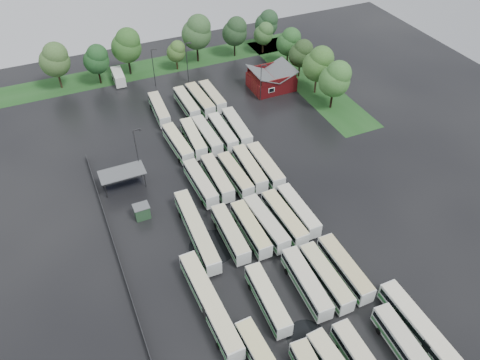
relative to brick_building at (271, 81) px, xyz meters
name	(u,v)px	position (x,y,z in m)	size (l,w,h in m)	color
ground	(258,238)	(-24.00, -42.77, -1.87)	(160.00, 160.00, 0.00)	black
brick_building	(271,81)	(0.00, 0.00, 0.00)	(10.07, 8.60, 5.39)	maroon
wash_shed	(122,173)	(-41.20, -20.74, 1.12)	(8.20, 4.20, 3.58)	#2D2D30
utility_hut	(142,211)	(-40.20, -30.17, -0.55)	(2.70, 2.20, 2.62)	#234528
grass_strip_north	(158,66)	(-22.00, 22.03, -1.86)	(80.00, 10.00, 0.01)	#194417
grass_strip_east	(306,80)	(10.00, 0.03, -1.86)	(10.00, 50.00, 0.01)	#194417
west_fence	(114,244)	(-46.20, -34.77, -1.27)	(0.10, 50.00, 1.20)	#2D2D30
bus_r0c4	(405,346)	(-15.42, -68.88, -0.09)	(2.95, 11.66, 3.22)	silver
bus_r1c0	(268,299)	(-28.53, -55.10, -0.12)	(2.85, 11.49, 3.18)	silver
bus_r1c2	(306,283)	(-22.13, -54.91, -0.04)	(3.06, 12.02, 3.32)	silver
bus_r1c3	(326,277)	(-18.97, -55.18, -0.06)	(2.57, 11.84, 3.29)	silver
bus_r1c4	(345,268)	(-15.49, -54.97, -0.04)	(2.58, 11.92, 3.32)	silver
bus_r2c0	(230,233)	(-28.48, -41.39, -0.08)	(2.75, 11.70, 3.24)	silver
bus_r2c1	(251,229)	(-25.00, -41.79, -0.12)	(2.48, 11.44, 3.18)	silver
bus_r2c2	(266,223)	(-22.18, -41.74, -0.05)	(3.12, 11.99, 3.31)	silver
bus_r2c3	(284,218)	(-18.84, -41.91, -0.04)	(2.85, 11.99, 3.32)	silver
bus_r2c4	(298,210)	(-15.80, -41.23, -0.11)	(2.52, 11.48, 3.19)	silver
bus_r3c0	(201,183)	(-28.57, -27.81, -0.10)	(2.78, 11.57, 3.20)	silver
bus_r3c1	(217,178)	(-25.25, -27.66, -0.09)	(2.66, 11.65, 3.23)	silver
bus_r3c2	(235,175)	(-21.89, -28.30, -0.12)	(2.73, 11.44, 3.17)	silver
bus_r3c3	(249,168)	(-18.66, -27.69, -0.06)	(2.94, 11.90, 3.29)	silver
bus_r3c4	(265,166)	(-15.68, -28.32, -0.02)	(2.73, 12.08, 3.35)	silver
bus_r4c0	(178,143)	(-28.57, -14.64, -0.08)	(3.03, 11.74, 3.24)	silver
bus_r4c1	(193,138)	(-25.06, -14.19, -0.10)	(3.01, 11.63, 3.21)	silver
bus_r4c2	(207,135)	(-22.19, -14.39, -0.09)	(2.63, 11.65, 3.23)	silver
bus_r4c3	(223,132)	(-18.79, -14.67, -0.11)	(2.56, 11.49, 3.19)	silver
bus_r4c4	(237,127)	(-15.50, -14.46, -0.02)	(3.13, 12.16, 3.35)	silver
bus_r5c0	(159,109)	(-28.33, -0.91, -0.10)	(3.03, 11.63, 3.21)	silver
bus_r5c2	(187,103)	(-21.95, -0.98, -0.10)	(2.59, 11.54, 3.21)	silver
bus_r5c3	(200,100)	(-18.72, -1.00, -0.02)	(3.02, 12.17, 3.36)	silver
bus_r5c4	(212,96)	(-15.55, -0.57, -0.12)	(2.59, 11.44, 3.17)	silver
artic_bus_west_b	(197,230)	(-33.24, -38.54, -0.07)	(3.05, 17.57, 3.25)	silver
artic_bus_west_c	(210,304)	(-36.35, -52.54, -0.02)	(3.03, 17.97, 3.32)	silver
artic_bus_east	(428,339)	(-11.98, -69.35, -0.02)	(2.61, 17.94, 3.33)	silver
minibus	(118,77)	(-33.24, 17.78, -0.26)	(2.74, 6.71, 2.89)	silver
tree_north_0	(55,59)	(-46.49, 20.84, 5.68)	(7.08, 7.08, 11.73)	#362A1B
tree_north_1	(97,59)	(-37.31, 19.10, 4.70)	(6.16, 6.16, 10.20)	black
tree_north_2	(127,45)	(-29.39, 20.73, 5.99)	(7.38, 7.38, 12.22)	black
tree_north_3	(177,51)	(-17.69, 18.38, 3.16)	(4.73, 4.72, 7.82)	#392817
tree_north_4	(197,32)	(-11.22, 20.34, 6.31)	(7.67, 7.67, 12.71)	black
tree_north_5	(235,31)	(-1.06, 19.29, 5.12)	(6.55, 6.55, 10.85)	black
tree_north_6	(267,23)	(9.32, 21.38, 4.75)	(6.22, 6.22, 10.29)	black
tree_east_0	(336,79)	(8.71, -13.57, 5.60)	(7.01, 7.01, 11.60)	black
tree_east_1	(319,64)	(8.87, -6.23, 5.72)	(7.12, 7.12, 11.79)	#3D2D1D
tree_east_2	(302,53)	(9.26, 2.31, 4.41)	(5.89, 5.89, 9.76)	black
tree_east_3	(289,42)	(9.32, 8.72, 4.70)	(6.16, 6.16, 10.21)	black
tree_east_4	(264,33)	(6.75, 17.95, 3.66)	(5.19, 5.19, 8.59)	black
lamp_post_ne	(261,80)	(-4.80, -4.13, 3.38)	(1.39, 0.27, 9.04)	#2D2D30
lamp_post_nw	(137,150)	(-37.45, -19.19, 4.24)	(1.62, 0.32, 10.52)	#2D2D30
lamp_post_back_w	(154,65)	(-25.34, 12.40, 3.72)	(1.48, 0.29, 9.61)	#2D2D30
lamp_post_back_e	(187,60)	(-17.27, 11.06, 4.07)	(1.57, 0.31, 10.23)	#2D2D30
puddle_0	(307,338)	(-25.82, -61.80, -1.86)	(5.68, 5.68, 0.01)	black
puddle_1	(390,328)	(-14.57, -65.22, -1.86)	(3.49, 3.49, 0.01)	black
puddle_2	(212,247)	(-31.73, -41.46, -1.86)	(7.68, 7.68, 0.01)	black
puddle_3	(274,236)	(-21.41, -43.35, -1.86)	(2.85, 2.85, 0.01)	black
puddle_4	(392,309)	(-12.29, -62.88, -1.86)	(2.75, 2.75, 0.01)	black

